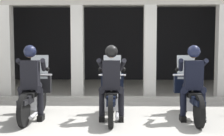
{
  "coord_description": "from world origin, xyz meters",
  "views": [
    {
      "loc": [
        0.16,
        -6.89,
        1.64
      ],
      "look_at": [
        0.0,
        0.06,
        1.08
      ],
      "focal_mm": 50.76,
      "sensor_mm": 36.0,
      "label": 1
    }
  ],
  "objects_px": {
    "motorcycle_left": "(35,95)",
    "motorcycle_center": "(112,95)",
    "police_officer_right": "(193,77)",
    "motorcycle_right": "(190,95)",
    "police_officer_left": "(31,76)",
    "police_officer_center": "(111,76)"
  },
  "relations": [
    {
      "from": "motorcycle_left",
      "to": "motorcycle_center",
      "type": "distance_m",
      "value": 1.69
    },
    {
      "from": "police_officer_center",
      "to": "police_officer_right",
      "type": "bearing_deg",
      "value": 0.15
    },
    {
      "from": "police_officer_right",
      "to": "motorcycle_center",
      "type": "bearing_deg",
      "value": 160.6
    },
    {
      "from": "police_officer_left",
      "to": "motorcycle_right",
      "type": "distance_m",
      "value": 3.41
    },
    {
      "from": "motorcycle_left",
      "to": "police_officer_right",
      "type": "bearing_deg",
      "value": -14.81
    },
    {
      "from": "police_officer_left",
      "to": "police_officer_center",
      "type": "xyz_separation_m",
      "value": [
        1.69,
        -0.01,
        0.0
      ]
    },
    {
      "from": "motorcycle_center",
      "to": "police_officer_center",
      "type": "height_order",
      "value": "police_officer_center"
    },
    {
      "from": "police_officer_center",
      "to": "police_officer_right",
      "type": "distance_m",
      "value": 1.69
    },
    {
      "from": "motorcycle_center",
      "to": "motorcycle_right",
      "type": "relative_size",
      "value": 1.0
    },
    {
      "from": "motorcycle_right",
      "to": "motorcycle_center",
      "type": "bearing_deg",
      "value": 170.17
    },
    {
      "from": "motorcycle_center",
      "to": "police_officer_right",
      "type": "xyz_separation_m",
      "value": [
        1.69,
        -0.26,
        0.44
      ]
    },
    {
      "from": "police_officer_left",
      "to": "police_officer_center",
      "type": "relative_size",
      "value": 1.0
    },
    {
      "from": "motorcycle_left",
      "to": "motorcycle_center",
      "type": "bearing_deg",
      "value": -10.58
    },
    {
      "from": "motorcycle_left",
      "to": "motorcycle_center",
      "type": "xyz_separation_m",
      "value": [
        1.69,
        -0.01,
        0.0
      ]
    },
    {
      "from": "motorcycle_right",
      "to": "motorcycle_left",
      "type": "bearing_deg",
      "value": 169.59
    },
    {
      "from": "motorcycle_left",
      "to": "police_officer_left",
      "type": "bearing_deg",
      "value": -100.38
    },
    {
      "from": "motorcycle_left",
      "to": "motorcycle_right",
      "type": "distance_m",
      "value": 3.37
    },
    {
      "from": "police_officer_center",
      "to": "police_officer_right",
      "type": "height_order",
      "value": "same"
    },
    {
      "from": "motorcycle_left",
      "to": "motorcycle_right",
      "type": "height_order",
      "value": "same"
    },
    {
      "from": "police_officer_center",
      "to": "police_officer_right",
      "type": "xyz_separation_m",
      "value": [
        1.69,
        0.02,
        -0.0
      ]
    },
    {
      "from": "police_officer_left",
      "to": "motorcycle_center",
      "type": "bearing_deg",
      "value": -1.03
    },
    {
      "from": "motorcycle_center",
      "to": "police_officer_right",
      "type": "bearing_deg",
      "value": -9.42
    }
  ]
}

